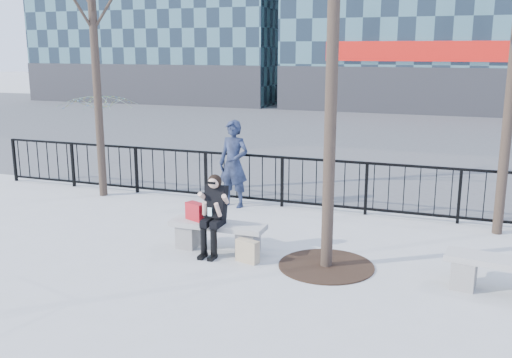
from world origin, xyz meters
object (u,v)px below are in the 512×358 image
(bench_main, at_px, (218,233))
(standing_man, at_px, (234,164))
(bench_second, at_px, (506,273))
(seated_woman, at_px, (213,215))

(bench_main, height_order, standing_man, standing_man)
(bench_second, xyz_separation_m, seated_woman, (-4.48, 0.05, 0.37))
(bench_main, xyz_separation_m, bench_second, (4.48, -0.21, -0.00))
(bench_main, bearing_deg, standing_man, 106.39)
(bench_main, height_order, bench_second, same)
(bench_main, bearing_deg, bench_second, -2.69)
(bench_second, bearing_deg, seated_woman, -172.68)
(bench_second, relative_size, seated_woman, 1.23)
(standing_man, bearing_deg, bench_second, -20.99)
(seated_woman, bearing_deg, bench_main, 90.00)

